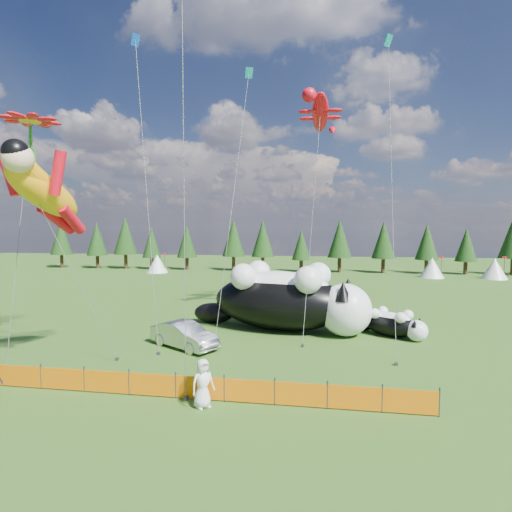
# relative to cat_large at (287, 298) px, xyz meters

# --- Properties ---
(ground) EXTENTS (160.00, 160.00, 0.00)m
(ground) POSITION_rel_cat_large_xyz_m (-4.56, -8.51, -2.15)
(ground) COLOR #183B0A
(ground) RESTS_ON ground
(safety_fence) EXTENTS (22.06, 0.06, 1.10)m
(safety_fence) POSITION_rel_cat_large_xyz_m (-4.56, -11.51, -1.65)
(safety_fence) COLOR #262626
(safety_fence) RESTS_ON ground
(tree_line) EXTENTS (90.00, 4.00, 8.00)m
(tree_line) POSITION_rel_cat_large_xyz_m (-4.56, 36.49, 1.85)
(tree_line) COLOR black
(tree_line) RESTS_ON ground
(festival_tents) EXTENTS (50.00, 3.20, 2.80)m
(festival_tents) POSITION_rel_cat_large_xyz_m (6.44, 31.49, -0.75)
(festival_tents) COLOR white
(festival_tents) RESTS_ON ground
(cat_large) EXTENTS (12.40, 6.32, 4.52)m
(cat_large) POSITION_rel_cat_large_xyz_m (0.00, 0.00, 0.00)
(cat_large) COLOR black
(cat_large) RESTS_ON ground
(cat_small) EXTENTS (4.21, 3.45, 1.74)m
(cat_small) POSITION_rel_cat_large_xyz_m (6.76, -0.59, -1.32)
(cat_small) COLOR black
(cat_small) RESTS_ON ground
(car) EXTENTS (4.60, 3.56, 1.46)m
(car) POSITION_rel_cat_large_xyz_m (-5.52, -4.87, -1.42)
(car) COLOR silver
(car) RESTS_ON ground
(spectator_e) EXTENTS (1.08, 1.06, 1.88)m
(spectator_e) POSITION_rel_cat_large_xyz_m (-2.25, -12.11, -1.21)
(spectator_e) COLOR white
(spectator_e) RESTS_ON ground
(superhero_kite) EXTENTS (4.98, 5.36, 10.95)m
(superhero_kite) POSITION_rel_cat_large_xyz_m (-10.25, -9.99, 6.32)
(superhero_kite) COLOR orange
(superhero_kite) RESTS_ON ground
(gecko_kite) EXTENTS (3.37, 11.00, 17.38)m
(gecko_kite) POSITION_rel_cat_large_xyz_m (2.03, 3.91, 13.15)
(gecko_kite) COLOR red
(gecko_kite) RESTS_ON ground
(flower_kite) EXTENTS (3.11, 3.80, 12.48)m
(flower_kite) POSITION_rel_cat_large_xyz_m (-12.38, -7.99, 9.96)
(flower_kite) COLOR red
(flower_kite) RESTS_ON ground
(diamond_kite_a) EXTENTS (2.34, 2.57, 18.20)m
(diamond_kite_a) POSITION_rel_cat_large_xyz_m (-8.26, -4.46, 14.06)
(diamond_kite_a) COLOR #0B44B0
(diamond_kite_a) RESTS_ON ground
(diamond_kite_b) EXTENTS (0.93, 7.94, 20.29)m
(diamond_kite_b) POSITION_rel_cat_large_xyz_m (6.32, 0.91, 15.67)
(diamond_kite_b) COLOR #0B877C
(diamond_kite_b) RESTS_ON ground
(diamond_kite_d) EXTENTS (1.46, 7.26, 19.52)m
(diamond_kite_d) POSITION_rel_cat_large_xyz_m (-3.24, 2.99, 15.12)
(diamond_kite_d) COLOR #0B877C
(diamond_kite_d) RESTS_ON ground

